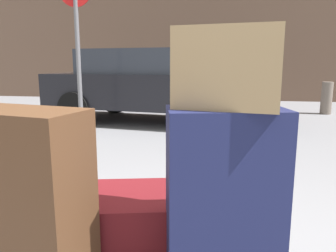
{
  "coord_description": "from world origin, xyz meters",
  "views": [
    {
      "loc": [
        0.42,
        -1.21,
        1.16
      ],
      "look_at": [
        0.0,
        1.2,
        0.69
      ],
      "focal_mm": 35.21,
      "sensor_mm": 36.0,
      "label": 1
    }
  ],
  "objects_px": {
    "suitcase_maroon_rear_right": "(104,224)",
    "no_parking_sign": "(77,38)",
    "suitcase_brown_stacked_top": "(29,206)",
    "parked_car": "(158,84)",
    "bollard_kerb_near": "(327,98)",
    "suitcase_navy_front_right": "(224,203)",
    "duffel_bag_tan_topmost_pile": "(228,68)"
  },
  "relations": [
    {
      "from": "bollard_kerb_near",
      "to": "suitcase_navy_front_right",
      "type": "bearing_deg",
      "value": -108.34
    },
    {
      "from": "suitcase_maroon_rear_right",
      "to": "suitcase_brown_stacked_top",
      "type": "height_order",
      "value": "suitcase_brown_stacked_top"
    },
    {
      "from": "suitcase_maroon_rear_right",
      "to": "parked_car",
      "type": "xyz_separation_m",
      "value": [
        -0.81,
        5.15,
        0.28
      ]
    },
    {
      "from": "parked_car",
      "to": "no_parking_sign",
      "type": "height_order",
      "value": "no_parking_sign"
    },
    {
      "from": "suitcase_brown_stacked_top",
      "to": "bollard_kerb_near",
      "type": "relative_size",
      "value": 0.91
    },
    {
      "from": "no_parking_sign",
      "to": "bollard_kerb_near",
      "type": "bearing_deg",
      "value": 34.0
    },
    {
      "from": "suitcase_brown_stacked_top",
      "to": "parked_car",
      "type": "bearing_deg",
      "value": 107.79
    },
    {
      "from": "suitcase_navy_front_right",
      "to": "no_parking_sign",
      "type": "height_order",
      "value": "no_parking_sign"
    },
    {
      "from": "suitcase_navy_front_right",
      "to": "parked_car",
      "type": "distance_m",
      "value": 5.46
    },
    {
      "from": "parked_car",
      "to": "bollard_kerb_near",
      "type": "height_order",
      "value": "parked_car"
    },
    {
      "from": "suitcase_navy_front_right",
      "to": "no_parking_sign",
      "type": "distance_m",
      "value": 4.58
    },
    {
      "from": "bollard_kerb_near",
      "to": "no_parking_sign",
      "type": "distance_m",
      "value": 5.68
    },
    {
      "from": "suitcase_navy_front_right",
      "to": "duffel_bag_tan_topmost_pile",
      "type": "bearing_deg",
      "value": 166.89
    },
    {
      "from": "suitcase_navy_front_right",
      "to": "duffel_bag_tan_topmost_pile",
      "type": "distance_m",
      "value": 0.47
    },
    {
      "from": "duffel_bag_tan_topmost_pile",
      "to": "bollard_kerb_near",
      "type": "bearing_deg",
      "value": 80.81
    },
    {
      "from": "suitcase_maroon_rear_right",
      "to": "no_parking_sign",
      "type": "height_order",
      "value": "no_parking_sign"
    },
    {
      "from": "suitcase_brown_stacked_top",
      "to": "parked_car",
      "type": "relative_size",
      "value": 0.15
    },
    {
      "from": "no_parking_sign",
      "to": "parked_car",
      "type": "bearing_deg",
      "value": 55.42
    },
    {
      "from": "suitcase_brown_stacked_top",
      "to": "parked_car",
      "type": "xyz_separation_m",
      "value": [
        -0.65,
        5.44,
        0.09
      ]
    },
    {
      "from": "duffel_bag_tan_topmost_pile",
      "to": "no_parking_sign",
      "type": "distance_m",
      "value": 4.51
    },
    {
      "from": "suitcase_navy_front_right",
      "to": "bollard_kerb_near",
      "type": "distance_m",
      "value": 7.35
    },
    {
      "from": "duffel_bag_tan_topmost_pile",
      "to": "no_parking_sign",
      "type": "bearing_deg",
      "value": 129.88
    },
    {
      "from": "suitcase_brown_stacked_top",
      "to": "bollard_kerb_near",
      "type": "xyz_separation_m",
      "value": [
        2.97,
        7.11,
        -0.31
      ]
    },
    {
      "from": "suitcase_maroon_rear_right",
      "to": "no_parking_sign",
      "type": "xyz_separation_m",
      "value": [
        -1.79,
        3.72,
        1.06
      ]
    },
    {
      "from": "suitcase_navy_front_right",
      "to": "bollard_kerb_near",
      "type": "height_order",
      "value": "suitcase_navy_front_right"
    },
    {
      "from": "suitcase_maroon_rear_right",
      "to": "duffel_bag_tan_topmost_pile",
      "type": "relative_size",
      "value": 1.76
    },
    {
      "from": "suitcase_navy_front_right",
      "to": "no_parking_sign",
      "type": "xyz_separation_m",
      "value": [
        -2.3,
        3.86,
        0.86
      ]
    },
    {
      "from": "bollard_kerb_near",
      "to": "no_parking_sign",
      "type": "height_order",
      "value": "no_parking_sign"
    },
    {
      "from": "suitcase_maroon_rear_right",
      "to": "parked_car",
      "type": "relative_size",
      "value": 0.13
    },
    {
      "from": "duffel_bag_tan_topmost_pile",
      "to": "suitcase_maroon_rear_right",
      "type": "bearing_deg",
      "value": 172.85
    },
    {
      "from": "suitcase_navy_front_right",
      "to": "parked_car",
      "type": "height_order",
      "value": "parked_car"
    },
    {
      "from": "suitcase_maroon_rear_right",
      "to": "bollard_kerb_near",
      "type": "bearing_deg",
      "value": 54.3
    }
  ]
}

